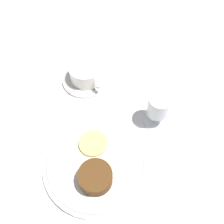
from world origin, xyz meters
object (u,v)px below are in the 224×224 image
wine_glass (158,107)px  fork (149,223)px  dessert_cake (96,177)px  coffee_cup (86,72)px  dinner_plate (96,165)px

wine_glass → fork: (0.20, -0.20, -0.07)m
dessert_cake → coffee_cup: bearing=150.3°
dessert_cake → dinner_plate: bearing=144.2°
dinner_plate → fork: (0.19, 0.02, -0.01)m
coffee_cup → dessert_cake: (0.28, -0.16, -0.00)m
wine_glass → dessert_cake: 0.25m
wine_glass → dessert_cake: bearing=-78.9°
dinner_plate → wine_glass: 0.22m
dessert_cake → fork: bearing=15.0°
dinner_plate → coffee_cup: coffee_cup is taller
dinner_plate → dessert_cake: (0.03, -0.02, 0.03)m
wine_glass → dessert_cake: (0.05, -0.24, -0.03)m
coffee_cup → dessert_cake: bearing=-29.7°
wine_glass → dinner_plate: bearing=-86.3°
dinner_plate → coffee_cup: size_ratio=2.18×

